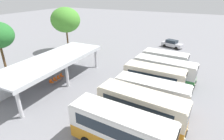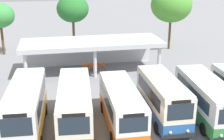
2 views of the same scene
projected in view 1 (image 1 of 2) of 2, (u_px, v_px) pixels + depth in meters
ground_plane at (169, 105)px, 19.35m from camera, size 180.00×180.00×0.00m
city_bus_nearest_orange at (120, 130)px, 13.28m from camera, size 2.63×8.10×3.42m
city_bus_second_in_row at (141, 108)px, 15.77m from camera, size 2.84×8.04×3.38m
city_bus_middle_cream at (151, 93)px, 18.52m from camera, size 2.44×7.71×2.98m
city_bus_fourth_amber at (154, 78)px, 21.40m from camera, size 2.43×7.22×3.17m
city_bus_fifth_blue at (164, 69)px, 23.90m from camera, size 2.96×8.22×3.00m
city_bus_far_end_green at (165, 61)px, 26.82m from camera, size 2.65×6.63×3.03m
parked_car_flank at (172, 44)px, 38.45m from camera, size 2.98×4.65×1.62m
terminal_canopy at (49, 63)px, 23.30m from camera, size 15.26×5.44×3.40m
waiting_chair_end_by_column at (51, 82)px, 23.15m from camera, size 0.45×0.45×0.86m
waiting_chair_second_from_end at (55, 80)px, 23.68m from camera, size 0.45×0.45×0.86m
waiting_chair_middle_seat at (59, 78)px, 24.22m from camera, size 0.45×0.45×0.86m
waiting_chair_fourth_seat at (62, 76)px, 24.79m from camera, size 0.45×0.45×0.86m
roadside_tree_east_of_canopy at (66, 20)px, 34.30m from camera, size 5.54×5.54×8.47m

